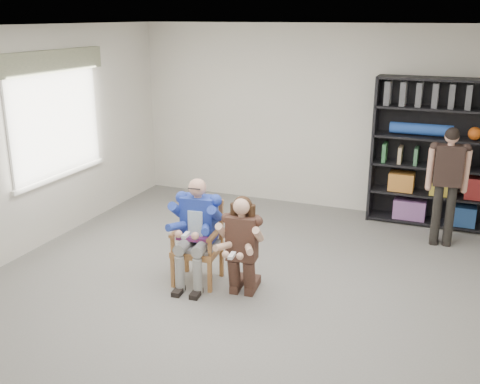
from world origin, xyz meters
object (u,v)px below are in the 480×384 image
at_px(seated_man, 197,231).
at_px(bookshelf, 437,154).
at_px(kneeling_woman, 241,248).
at_px(armchair, 197,243).
at_px(standing_man, 446,188).

height_order(seated_man, bookshelf, bookshelf).
xyz_separation_m(seated_man, kneeling_woman, (0.58, -0.12, -0.05)).
relative_size(kneeling_woman, bookshelf, 0.53).
xyz_separation_m(seated_man, bookshelf, (2.32, 2.92, 0.44)).
relative_size(armchair, seated_man, 0.77).
bearing_deg(armchair, kneeling_woman, -17.43).
bearing_deg(armchair, bookshelf, 45.84).
height_order(armchair, seated_man, seated_man).
relative_size(seated_man, bookshelf, 0.58).
distance_m(armchair, bookshelf, 3.78).
distance_m(bookshelf, standing_man, 0.82).
bearing_deg(seated_man, kneeling_woman, -17.43).
distance_m(seated_man, bookshelf, 3.76).
bearing_deg(kneeling_woman, armchair, 162.57).
xyz_separation_m(bookshelf, standing_man, (0.18, -0.75, -0.26)).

